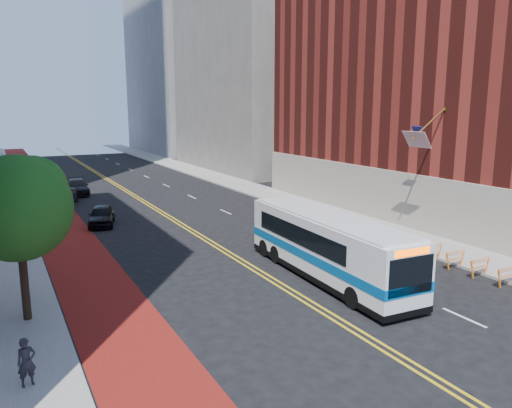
{
  "coord_description": "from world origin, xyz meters",
  "views": [
    {
      "loc": [
        -11.96,
        -15.16,
        8.64
      ],
      "look_at": [
        0.27,
        8.0,
        3.51
      ],
      "focal_mm": 35.0,
      "sensor_mm": 36.0,
      "label": 1
    }
  ],
  "objects_px": {
    "street_tree": "(19,204)",
    "car_b": "(66,197)",
    "car_c": "(77,187)",
    "transit_bus": "(326,245)",
    "car_a": "(102,215)",
    "pedestrian": "(27,362)"
  },
  "relations": [
    {
      "from": "transit_bus",
      "to": "car_a",
      "type": "distance_m",
      "value": 18.95
    },
    {
      "from": "car_c",
      "to": "pedestrian",
      "type": "height_order",
      "value": "pedestrian"
    },
    {
      "from": "street_tree",
      "to": "car_c",
      "type": "relative_size",
      "value": 1.3
    },
    {
      "from": "transit_bus",
      "to": "pedestrian",
      "type": "xyz_separation_m",
      "value": [
        -14.26,
        -4.22,
        -0.79
      ]
    },
    {
      "from": "car_b",
      "to": "pedestrian",
      "type": "xyz_separation_m",
      "value": [
        -5.05,
        -30.89,
        0.23
      ]
    },
    {
      "from": "car_c",
      "to": "pedestrian",
      "type": "relative_size",
      "value": 3.34
    },
    {
      "from": "car_a",
      "to": "car_b",
      "type": "relative_size",
      "value": 1.03
    },
    {
      "from": "car_b",
      "to": "transit_bus",
      "type": "bearing_deg",
      "value": -50.76
    },
    {
      "from": "street_tree",
      "to": "transit_bus",
      "type": "height_order",
      "value": "street_tree"
    },
    {
      "from": "street_tree",
      "to": "car_a",
      "type": "distance_m",
      "value": 17.56
    },
    {
      "from": "pedestrian",
      "to": "car_b",
      "type": "bearing_deg",
      "value": 68.41
    },
    {
      "from": "street_tree",
      "to": "car_b",
      "type": "distance_m",
      "value": 26.21
    },
    {
      "from": "street_tree",
      "to": "car_b",
      "type": "relative_size",
      "value": 1.61
    },
    {
      "from": "car_c",
      "to": "pedestrian",
      "type": "distance_m",
      "value": 36.61
    },
    {
      "from": "car_b",
      "to": "street_tree",
      "type": "bearing_deg",
      "value": -80.23
    },
    {
      "from": "pedestrian",
      "to": "car_a",
      "type": "bearing_deg",
      "value": 61.15
    },
    {
      "from": "car_b",
      "to": "car_a",
      "type": "bearing_deg",
      "value": -61.92
    },
    {
      "from": "car_c",
      "to": "transit_bus",
      "type": "bearing_deg",
      "value": -72.09
    },
    {
      "from": "car_a",
      "to": "pedestrian",
      "type": "height_order",
      "value": "pedestrian"
    },
    {
      "from": "car_a",
      "to": "transit_bus",
      "type": "bearing_deg",
      "value": -50.23
    },
    {
      "from": "street_tree",
      "to": "pedestrian",
      "type": "relative_size",
      "value": 4.34
    },
    {
      "from": "car_a",
      "to": "street_tree",
      "type": "bearing_deg",
      "value": -95.45
    }
  ]
}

